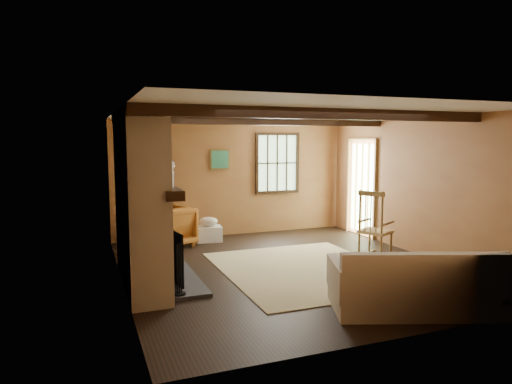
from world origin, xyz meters
name	(u,v)px	position (x,y,z in m)	size (l,w,h in m)	color
ground	(288,268)	(0.00, 0.00, 0.00)	(5.50, 5.50, 0.00)	black
room_envelope	(294,163)	(0.22, 0.26, 1.63)	(5.02, 5.52, 2.44)	#956335
fireplace	(142,206)	(-2.23, 0.00, 1.10)	(1.02, 2.30, 2.40)	#9E433D
rug	(305,269)	(0.20, -0.20, 0.00)	(2.50, 3.00, 0.01)	tan
rocking_chair	(374,229)	(1.63, 0.03, 0.49)	(0.95, 0.79, 1.17)	tan
sofa	(416,289)	(0.61, -2.22, 0.28)	(2.09, 1.45, 0.77)	beige
firewood_pile	(146,236)	(-1.86, 2.60, 0.13)	(0.72, 0.13, 0.26)	brown
laundry_basket	(209,234)	(-0.67, 2.28, 0.15)	(0.50, 0.38, 0.30)	white
basket_pillow	(208,222)	(-0.67, 2.28, 0.39)	(0.37, 0.30, 0.19)	beige
armchair	(168,227)	(-1.51, 2.10, 0.38)	(0.81, 0.84, 0.76)	#BF6026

